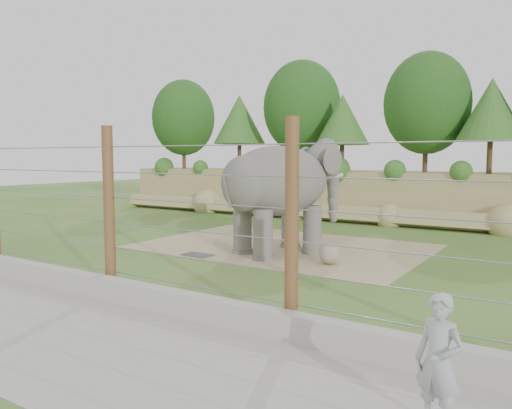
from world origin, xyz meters
The scene contains 10 objects.
ground centered at (0.00, 0.00, 0.00)m, with size 90.00×90.00×0.00m, color #3C6221.
back_embankment centered at (0.59, 12.68, 3.97)m, with size 30.00×5.52×8.77m.
dirt_patch centered at (0.50, 3.00, 0.01)m, with size 10.00×7.00×0.02m, color tan.
drain_grate centered at (-1.00, 0.00, 0.04)m, with size 1.00×0.60×0.03m, color #262628.
elephant centered at (0.97, 1.83, 1.90)m, with size 2.02×4.70×3.81m, color #635D59, non-canonical shape.
stone_ball centered at (3.21, 1.13, 0.34)m, with size 0.64×0.64×0.64m, color gray.
retaining_wall centered at (0.00, -5.00, 0.25)m, with size 26.00×0.35×0.50m, color #9E9B92.
walkway centered at (0.00, -7.00, 0.01)m, with size 26.00×4.00×0.01m, color #9E9B92.
barrier_fence centered at (0.00, -4.50, 2.00)m, with size 20.26×0.26×4.00m.
zookeeper centered at (8.15, -6.59, 0.84)m, with size 0.60×0.40×1.65m, color #B1B6BB.
Camera 1 is at (9.43, -12.57, 3.27)m, focal length 35.00 mm.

